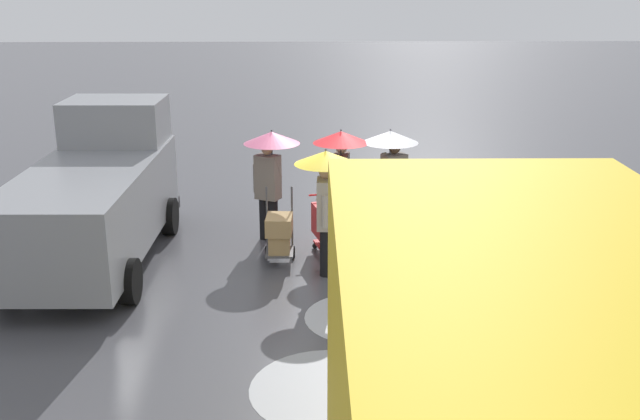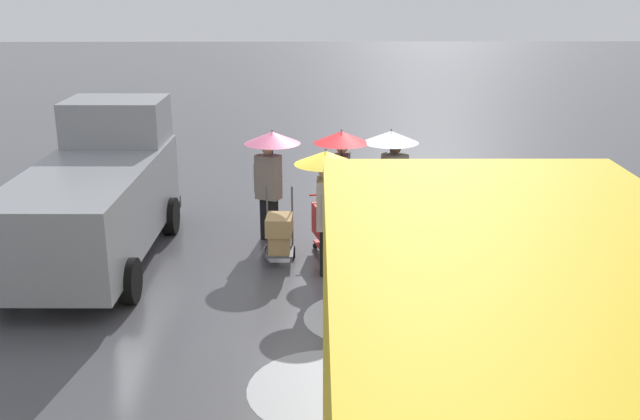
# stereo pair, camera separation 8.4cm
# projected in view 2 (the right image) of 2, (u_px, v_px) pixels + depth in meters

# --- Properties ---
(ground_plane) EXTENTS (90.00, 90.00, 0.00)m
(ground_plane) POSITION_uv_depth(u_px,v_px,m) (336.00, 258.00, 13.32)
(ground_plane) COLOR #4C4C51
(slush_patch_near_cluster) EXTENTS (1.99, 1.99, 0.01)m
(slush_patch_near_cluster) POSITION_uv_depth(u_px,v_px,m) (327.00, 389.00, 9.10)
(slush_patch_near_cluster) COLOR #999BA0
(slush_patch_near_cluster) RESTS_ON ground
(slush_patch_under_van) EXTENTS (1.76, 1.76, 0.01)m
(slush_patch_under_van) POSITION_uv_depth(u_px,v_px,m) (363.00, 318.00, 11.00)
(slush_patch_under_van) COLOR #ADAFB5
(slush_patch_under_van) RESTS_ON ground
(cargo_van_parked_right) EXTENTS (2.27, 5.37, 2.60)m
(cargo_van_parked_right) POSITION_uv_depth(u_px,v_px,m) (96.00, 195.00, 12.96)
(cargo_van_parked_right) COLOR gray
(cargo_van_parked_right) RESTS_ON ground
(shopping_cart_vendor) EXTENTS (0.73, 0.93, 1.04)m
(shopping_cart_vendor) POSITION_uv_depth(u_px,v_px,m) (331.00, 223.00, 13.39)
(shopping_cart_vendor) COLOR red
(shopping_cart_vendor) RESTS_ON ground
(hand_dolly_boxes) EXTENTS (0.53, 0.70, 1.32)m
(hand_dolly_boxes) POSITION_uv_depth(u_px,v_px,m) (279.00, 233.00, 12.94)
(hand_dolly_boxes) COLOR #515156
(hand_dolly_boxes) RESTS_ON ground
(pedestrian_pink_side) EXTENTS (1.04, 1.04, 2.15)m
(pedestrian_pink_side) POSITION_uv_depth(u_px,v_px,m) (342.00, 159.00, 13.82)
(pedestrian_pink_side) COLOR black
(pedestrian_pink_side) RESTS_ON ground
(pedestrian_black_side) EXTENTS (1.04, 1.04, 2.15)m
(pedestrian_black_side) POSITION_uv_depth(u_px,v_px,m) (392.00, 159.00, 13.83)
(pedestrian_black_side) COLOR black
(pedestrian_black_side) RESTS_ON ground
(pedestrian_white_side) EXTENTS (1.04, 1.04, 2.15)m
(pedestrian_white_side) POSITION_uv_depth(u_px,v_px,m) (271.00, 159.00, 13.76)
(pedestrian_white_side) COLOR black
(pedestrian_white_side) RESTS_ON ground
(pedestrian_far_side) EXTENTS (1.04, 1.04, 2.15)m
(pedestrian_far_side) POSITION_uv_depth(u_px,v_px,m) (326.00, 184.00, 12.21)
(pedestrian_far_side) COLOR black
(pedestrian_far_side) RESTS_ON ground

